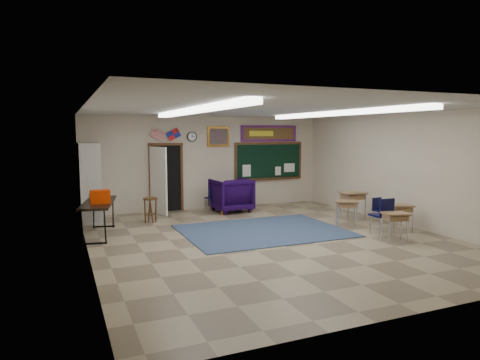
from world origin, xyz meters
name	(u,v)px	position (x,y,z in m)	size (l,w,h in m)	color
floor	(270,239)	(0.00, 0.00, 0.00)	(9.00, 9.00, 0.00)	gray
back_wall	(208,163)	(0.00, 4.50, 1.50)	(8.00, 0.04, 3.00)	beige
front_wall	(424,206)	(0.00, -4.50, 1.50)	(8.00, 0.04, 3.00)	beige
left_wall	(87,183)	(-4.00, 0.00, 1.50)	(0.04, 9.00, 3.00)	beige
right_wall	(405,170)	(4.00, 0.00, 1.50)	(0.04, 9.00, 3.00)	beige
ceiling	(271,109)	(0.00, 0.00, 3.00)	(8.00, 9.00, 0.04)	beige
area_rug	(263,231)	(0.20, 0.80, 0.01)	(4.00, 3.00, 0.02)	#334161
fluorescent_strips	(271,112)	(0.00, 0.00, 2.94)	(3.86, 6.00, 0.10)	white
doorway	(164,179)	(-1.50, 4.35, 1.06)	(1.10, 0.89, 2.16)	black
chalkboard	(269,162)	(2.20, 4.46, 1.46)	(2.55, 0.14, 1.30)	#522D17
bulletin_board	(269,133)	(2.20, 4.47, 2.45)	(2.10, 0.05, 0.55)	#B30F22
framed_art_print	(218,137)	(0.35, 4.47, 2.35)	(0.75, 0.05, 0.65)	#8E5A1B
wall_clock	(192,137)	(-0.55, 4.47, 2.35)	(0.32, 0.05, 0.32)	black
wall_flags	(166,133)	(-1.40, 4.44, 2.48)	(1.16, 0.06, 0.70)	red
storage_cabinet	(90,182)	(-3.71, 3.85, 1.10)	(0.59, 1.25, 2.20)	beige
wingback_armchair	(231,195)	(0.47, 3.65, 0.53)	(1.12, 1.15, 1.05)	black
student_chair_reading	(212,198)	(-0.02, 4.11, 0.38)	(0.38, 0.38, 0.75)	black
student_chair_desk_a	(381,216)	(2.67, -0.66, 0.46)	(0.46, 0.46, 0.92)	black
student_chair_desk_b	(381,211)	(3.53, 0.33, 0.35)	(0.35, 0.35, 0.71)	black
student_desk_front_left	(346,212)	(2.47, 0.43, 0.39)	(0.71, 0.66, 0.69)	#896040
student_desk_front_right	(353,204)	(3.15, 1.05, 0.45)	(0.70, 0.55, 0.80)	#896040
student_desk_back_left	(395,226)	(2.50, -1.33, 0.38)	(0.65, 0.55, 0.67)	#896040
student_desk_back_right	(401,216)	(3.38, -0.56, 0.38)	(0.68, 0.59, 0.68)	#896040
folding_table	(99,217)	(-3.65, 1.96, 0.45)	(1.06, 2.08, 1.13)	black
wooden_stool	(150,210)	(-2.21, 2.98, 0.36)	(0.39, 0.39, 0.69)	#543619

